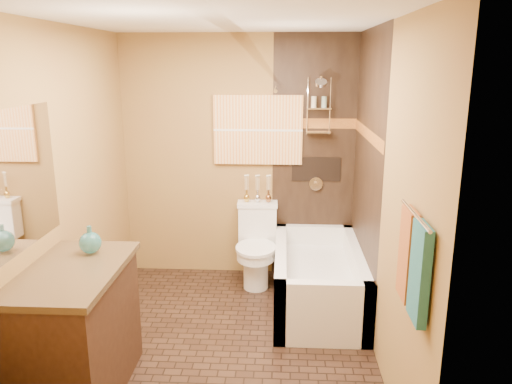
# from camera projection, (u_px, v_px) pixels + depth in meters

# --- Properties ---
(floor) EXTENTS (3.00, 3.00, 0.00)m
(floor) POSITION_uv_depth(u_px,v_px,m) (224.00, 345.00, 4.03)
(floor) COLOR black
(floor) RESTS_ON ground
(wall_left) EXTENTS (0.02, 3.00, 2.50)m
(wall_left) POSITION_uv_depth(u_px,v_px,m) (64.00, 194.00, 3.78)
(wall_left) COLOR olive
(wall_left) RESTS_ON floor
(wall_right) EXTENTS (0.02, 3.00, 2.50)m
(wall_right) POSITION_uv_depth(u_px,v_px,m) (384.00, 199.00, 3.65)
(wall_right) COLOR olive
(wall_right) RESTS_ON floor
(wall_back) EXTENTS (2.40, 0.02, 2.50)m
(wall_back) POSITION_uv_depth(u_px,v_px,m) (239.00, 158.00, 5.16)
(wall_back) COLOR olive
(wall_back) RESTS_ON floor
(wall_front) EXTENTS (2.40, 0.02, 2.50)m
(wall_front) POSITION_uv_depth(u_px,v_px,m) (180.00, 282.00, 2.26)
(wall_front) COLOR olive
(wall_front) RESTS_ON floor
(ceiling) EXTENTS (3.00, 3.00, 0.00)m
(ceiling) POSITION_uv_depth(u_px,v_px,m) (218.00, 19.00, 3.39)
(ceiling) COLOR silver
(ceiling) RESTS_ON wall_back
(alcove_tile_back) EXTENTS (0.85, 0.01, 2.50)m
(alcove_tile_back) POSITION_uv_depth(u_px,v_px,m) (314.00, 160.00, 5.11)
(alcove_tile_back) COLOR black
(alcove_tile_back) RESTS_ON wall_back
(alcove_tile_right) EXTENTS (0.01, 1.50, 2.50)m
(alcove_tile_right) POSITION_uv_depth(u_px,v_px,m) (366.00, 176.00, 4.37)
(alcove_tile_right) COLOR black
(alcove_tile_right) RESTS_ON wall_right
(mosaic_band_back) EXTENTS (0.85, 0.01, 0.10)m
(mosaic_band_back) POSITION_uv_depth(u_px,v_px,m) (315.00, 123.00, 5.00)
(mosaic_band_back) COLOR brown
(mosaic_band_back) RESTS_ON alcove_tile_back
(mosaic_band_right) EXTENTS (0.01, 1.50, 0.10)m
(mosaic_band_right) POSITION_uv_depth(u_px,v_px,m) (367.00, 134.00, 4.28)
(mosaic_band_right) COLOR brown
(mosaic_band_right) RESTS_ON alcove_tile_right
(alcove_niche) EXTENTS (0.50, 0.01, 0.25)m
(alcove_niche) POSITION_uv_depth(u_px,v_px,m) (316.00, 169.00, 5.12)
(alcove_niche) COLOR black
(alcove_niche) RESTS_ON alcove_tile_back
(shower_fixtures) EXTENTS (0.24, 0.33, 1.16)m
(shower_fixtures) POSITION_uv_depth(u_px,v_px,m) (318.00, 120.00, 4.89)
(shower_fixtures) COLOR silver
(shower_fixtures) RESTS_ON floor
(curtain_rod) EXTENTS (0.03, 1.55, 0.03)m
(curtain_rod) POSITION_uv_depth(u_px,v_px,m) (277.00, 86.00, 4.22)
(curtain_rod) COLOR silver
(curtain_rod) RESTS_ON wall_back
(towel_bar) EXTENTS (0.02, 0.55, 0.02)m
(towel_bar) POSITION_uv_depth(u_px,v_px,m) (415.00, 215.00, 2.58)
(towel_bar) COLOR silver
(towel_bar) RESTS_ON wall_right
(towel_teal) EXTENTS (0.05, 0.22, 0.52)m
(towel_teal) POSITION_uv_depth(u_px,v_px,m) (420.00, 273.00, 2.53)
(towel_teal) COLOR #1C565E
(towel_teal) RESTS_ON towel_bar
(towel_rust) EXTENTS (0.05, 0.22, 0.52)m
(towel_rust) POSITION_uv_depth(u_px,v_px,m) (407.00, 254.00, 2.78)
(towel_rust) COLOR #9A4F1C
(towel_rust) RESTS_ON towel_bar
(sunset_painting) EXTENTS (0.90, 0.04, 0.70)m
(sunset_painting) POSITION_uv_depth(u_px,v_px,m) (258.00, 130.00, 5.05)
(sunset_painting) COLOR orange
(sunset_painting) RESTS_ON wall_back
(vanity_mirror) EXTENTS (0.01, 1.00, 0.90)m
(vanity_mirror) POSITION_uv_depth(u_px,v_px,m) (18.00, 181.00, 3.10)
(vanity_mirror) COLOR white
(vanity_mirror) RESTS_ON wall_left
(bathtub) EXTENTS (0.80, 1.50, 0.55)m
(bathtub) POSITION_uv_depth(u_px,v_px,m) (318.00, 283.00, 4.65)
(bathtub) COLOR white
(bathtub) RESTS_ON floor
(toilet) EXTENTS (0.42, 0.62, 0.81)m
(toilet) POSITION_uv_depth(u_px,v_px,m) (257.00, 245.00, 5.08)
(toilet) COLOR white
(toilet) RESTS_ON floor
(vanity) EXTENTS (0.64, 1.04, 0.92)m
(vanity) POSITION_uv_depth(u_px,v_px,m) (74.00, 332.00, 3.34)
(vanity) COLOR black
(vanity) RESTS_ON floor
(teal_bottle) EXTENTS (0.19, 0.19, 0.24)m
(teal_bottle) POSITION_uv_depth(u_px,v_px,m) (90.00, 240.00, 3.47)
(teal_bottle) COLOR #267374
(teal_bottle) RESTS_ON vanity
(bud_vases) EXTENTS (0.28, 0.06, 0.28)m
(bud_vases) POSITION_uv_depth(u_px,v_px,m) (258.00, 188.00, 5.11)
(bud_vases) COLOR gold
(bud_vases) RESTS_ON toilet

